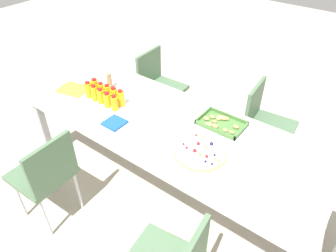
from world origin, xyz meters
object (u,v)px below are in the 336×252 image
at_px(juice_bottle_1, 94,93).
at_px(juice_bottle_7, 108,93).
at_px(juice_bottle_3, 107,100).
at_px(party_table, 165,129).
at_px(juice_bottle_0, 88,90).
at_px(juice_bottle_8, 114,95).
at_px(napkin_stack, 115,123).
at_px(chair_near_left, 46,173).
at_px(juice_bottle_6, 101,90).
at_px(snack_tray, 221,123).
at_px(juice_bottle_9, 121,98).
at_px(juice_bottle_4, 114,103).
at_px(juice_bottle_2, 101,96).
at_px(plate_stack, 159,128).
at_px(paper_folder, 73,89).
at_px(chair_far_left, 158,83).
at_px(chair_far_right, 264,121).
at_px(fruit_pizza, 201,152).
at_px(cardboard_tube, 110,81).
at_px(juice_bottle_5, 95,87).

height_order(juice_bottle_1, juice_bottle_7, juice_bottle_7).
distance_m(juice_bottle_1, juice_bottle_3, 0.16).
bearing_deg(juice_bottle_3, party_table, 12.11).
height_order(party_table, juice_bottle_0, juice_bottle_0).
distance_m(juice_bottle_8, napkin_stack, 0.30).
height_order(chair_near_left, juice_bottle_0, juice_bottle_0).
distance_m(juice_bottle_6, snack_tray, 1.04).
relative_size(juice_bottle_1, juice_bottle_9, 0.99).
bearing_deg(juice_bottle_4, juice_bottle_2, 178.03).
distance_m(party_table, juice_bottle_2, 0.60).
relative_size(juice_bottle_3, plate_stack, 0.73).
bearing_deg(juice_bottle_8, chair_near_left, -91.41).
distance_m(party_table, paper_folder, 0.94).
xyz_separation_m(party_table, chair_far_left, (-0.67, 0.75, -0.18)).
relative_size(chair_far_right, plate_stack, 4.62).
height_order(juice_bottle_2, snack_tray, juice_bottle_2).
bearing_deg(paper_folder, party_table, 6.53).
bearing_deg(fruit_pizza, juice_bottle_2, 178.44).
height_order(party_table, snack_tray, snack_tray).
bearing_deg(snack_tray, juice_bottle_1, -161.60).
relative_size(chair_far_left, snack_tray, 2.44).
bearing_deg(cardboard_tube, fruit_pizza, -12.10).
height_order(party_table, fruit_pizza, fruit_pizza).
distance_m(juice_bottle_4, plate_stack, 0.44).
bearing_deg(plate_stack, fruit_pizza, -5.03).
bearing_deg(plate_stack, chair_near_left, -128.68).
bearing_deg(juice_bottle_9, juice_bottle_0, -166.54).
distance_m(chair_near_left, juice_bottle_4, 0.72).
distance_m(juice_bottle_5, plate_stack, 0.74).
height_order(juice_bottle_2, juice_bottle_5, juice_bottle_5).
height_order(juice_bottle_8, cardboard_tube, cardboard_tube).
xyz_separation_m(juice_bottle_6, plate_stack, (0.67, -0.07, -0.05)).
distance_m(juice_bottle_2, juice_bottle_6, 0.10).
bearing_deg(fruit_pizza, chair_far_right, 84.12).
bearing_deg(chair_far_left, juice_bottle_1, -0.76).
height_order(juice_bottle_3, snack_tray, juice_bottle_3).
distance_m(juice_bottle_7, snack_tray, 0.96).
xyz_separation_m(juice_bottle_8, juice_bottle_9, (0.07, 0.00, 0.00)).
bearing_deg(paper_folder, cardboard_tube, 40.85).
height_order(juice_bottle_8, juice_bottle_9, juice_bottle_9).
bearing_deg(juice_bottle_5, napkin_stack, -26.14).
xyz_separation_m(chair_near_left, juice_bottle_8, (0.02, 0.73, 0.31)).
distance_m(juice_bottle_9, fruit_pizza, 0.83).
height_order(chair_far_right, chair_near_left, same).
bearing_deg(juice_bottle_4, party_table, 14.27).
height_order(juice_bottle_5, fruit_pizza, juice_bottle_5).
distance_m(chair_near_left, juice_bottle_9, 0.80).
bearing_deg(juice_bottle_2, juice_bottle_3, -3.89).
bearing_deg(juice_bottle_1, juice_bottle_8, 24.84).
height_order(fruit_pizza, snack_tray, fruit_pizza).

